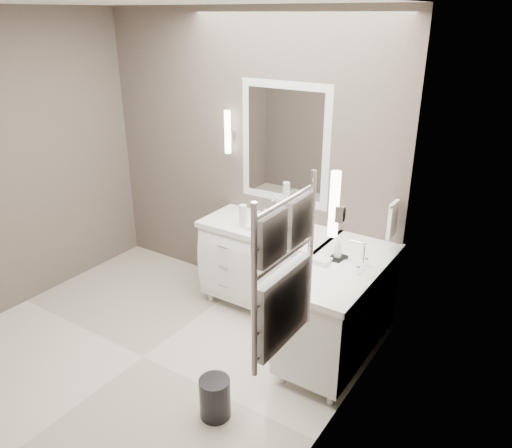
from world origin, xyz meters
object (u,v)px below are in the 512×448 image
Objects in this scene: vanity_right at (339,305)px; waste_bin at (215,398)px; vanity_back at (268,262)px; towel_ladder at (284,281)px.

waste_bin is at bearing -111.41° from vanity_right.
waste_bin is (0.45, -1.41, -0.33)m from vanity_back.
vanity_back is at bearing 124.10° from towel_ladder.
vanity_back is at bearing 107.71° from waste_bin.
vanity_back is 1.38× the size of towel_ladder.
vanity_right reaches higher than waste_bin.
vanity_back and vanity_right have the same top height.
towel_ladder reaches higher than vanity_back.
vanity_right is at bearing 68.59° from waste_bin.
vanity_right is (0.88, -0.33, 0.00)m from vanity_back.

